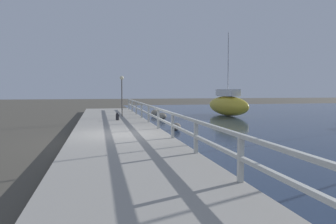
{
  "coord_description": "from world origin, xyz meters",
  "views": [
    {
      "loc": [
        -0.82,
        -13.15,
        2.09
      ],
      "look_at": [
        1.31,
        -3.15,
        1.39
      ],
      "focal_mm": 35.0,
      "sensor_mm": 36.0,
      "label": 1
    }
  ],
  "objects": [
    {
      "name": "boulder_upstream",
      "position": [
        3.04,
        3.06,
        0.19
      ],
      "size": [
        0.51,
        0.46,
        0.38
      ],
      "color": "slate",
      "rests_on": "ground"
    },
    {
      "name": "boulder_near_dock",
      "position": [
        3.5,
        9.15,
        0.24
      ],
      "size": [
        0.63,
        0.57,
        0.47
      ],
      "color": "gray",
      "rests_on": "ground"
    },
    {
      "name": "mooring_bollard",
      "position": [
        0.25,
        6.0,
        0.52
      ],
      "size": [
        0.2,
        0.2,
        0.44
      ],
      "color": "black",
      "rests_on": "dock_walkway"
    },
    {
      "name": "railing",
      "position": [
        1.84,
        -0.0,
        0.95
      ],
      "size": [
        0.1,
        32.5,
        0.94
      ],
      "color": "beige",
      "rests_on": "dock_walkway"
    },
    {
      "name": "boulder_downstream",
      "position": [
        3.58,
        12.44,
        0.25
      ],
      "size": [
        0.66,
        0.59,
        0.49
      ],
      "color": "gray",
      "rests_on": "ground"
    },
    {
      "name": "dock_lamp",
      "position": [
        0.69,
        8.54,
        2.27
      ],
      "size": [
        0.25,
        0.25,
        2.67
      ],
      "color": "#514C47",
      "rests_on": "dock_walkway"
    },
    {
      "name": "sailboat_yellow",
      "position": [
        9.29,
        11.42,
        0.9
      ],
      "size": [
        2.12,
        5.61,
        6.59
      ],
      "rotation": [
        0.0,
        0.0,
        0.17
      ],
      "color": "gold",
      "rests_on": "water_surface"
    },
    {
      "name": "dock_walkway",
      "position": [
        0.0,
        0.0,
        0.15
      ],
      "size": [
        3.87,
        36.0,
        0.31
      ],
      "color": "#9E998E",
      "rests_on": "ground"
    },
    {
      "name": "ground_plane",
      "position": [
        0.0,
        0.0,
        0.0
      ],
      "size": [
        120.0,
        120.0,
        0.0
      ],
      "primitive_type": "plane",
      "color": "#4C473D"
    }
  ]
}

